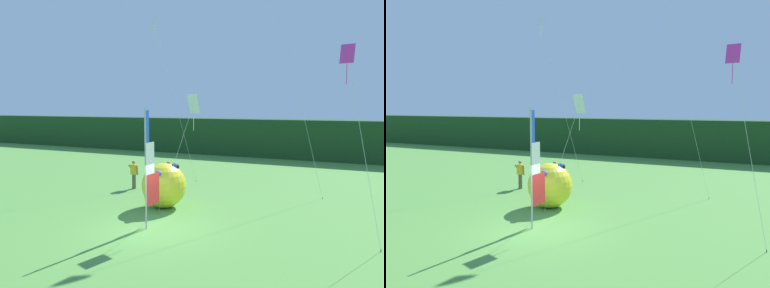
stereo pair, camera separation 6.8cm
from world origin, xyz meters
TOP-DOWN VIEW (x-y plane):
  - ground_plane at (0.00, 0.00)m, footprint 120.00×120.00m
  - distant_treeline at (0.00, 23.15)m, footprint 80.00×2.40m
  - banner_flag at (-0.25, 0.17)m, footprint 0.06×1.03m
  - person_near_banner at (-2.61, 5.88)m, footprint 0.55×0.48m
  - person_mid_field at (-4.87, 5.83)m, footprint 0.55×0.48m
  - inflatable_balloon at (-1.21, 2.96)m, footprint 2.11×2.11m
  - kite_magenta_diamond_0 at (6.81, 1.58)m, footprint 1.55×0.52m
  - kite_white_diamond_1 at (-5.48, 9.59)m, footprint 3.59×0.68m
  - kite_white_diamond_2 at (0.83, 1.74)m, footprint 2.19×0.44m

SIDE VIEW (x-z plane):
  - ground_plane at x=0.00m, z-range 0.00..0.00m
  - person_mid_field at x=-4.87m, z-range 0.05..1.69m
  - person_near_banner at x=-2.61m, z-range 0.06..1.78m
  - inflatable_balloon at x=-1.21m, z-range 0.00..2.13m
  - distant_treeline at x=0.00m, z-range 0.00..3.55m
  - banner_flag at x=-0.25m, z-range -0.10..4.62m
  - kite_white_diamond_2 at x=0.83m, z-range 1.99..7.23m
  - kite_magenta_diamond_0 at x=6.81m, z-range 2.60..9.46m
  - kite_white_diamond_1 at x=-5.48m, z-range 4.21..14.87m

